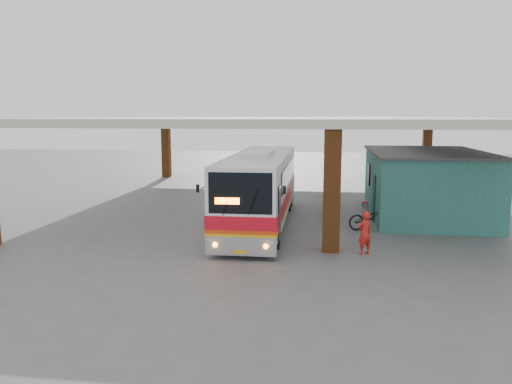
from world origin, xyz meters
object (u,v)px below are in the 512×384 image
object	(u,v)px
coach_bus	(260,188)
motorcycle	(371,217)
red_chair	(369,200)
pedestrian	(365,233)

from	to	relation	value
coach_bus	motorcycle	size ratio (longest dim) A/B	5.72
red_chair	pedestrian	bearing A→B (deg)	-82.31
coach_bus	red_chair	size ratio (longest dim) A/B	12.80
pedestrian	red_chair	xyz separation A→B (m)	(0.91, 9.08, -0.34)
coach_bus	motorcycle	distance (m)	4.86
motorcycle	coach_bus	bearing A→B (deg)	64.54
coach_bus	motorcycle	bearing A→B (deg)	-3.76
coach_bus	pedestrian	size ratio (longest dim) A/B	7.60
motorcycle	red_chair	size ratio (longest dim) A/B	2.24
red_chair	coach_bus	bearing A→B (deg)	-122.51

